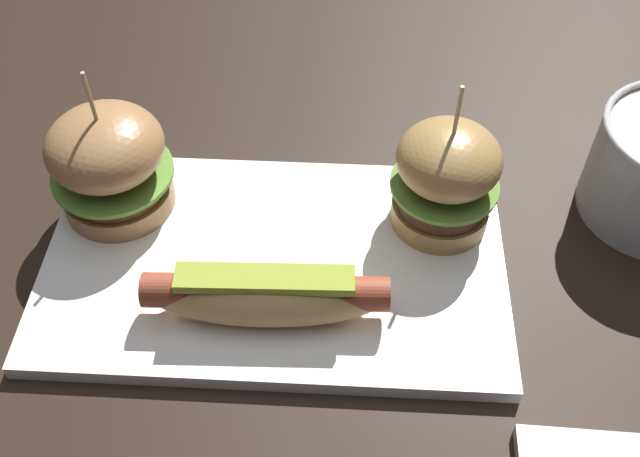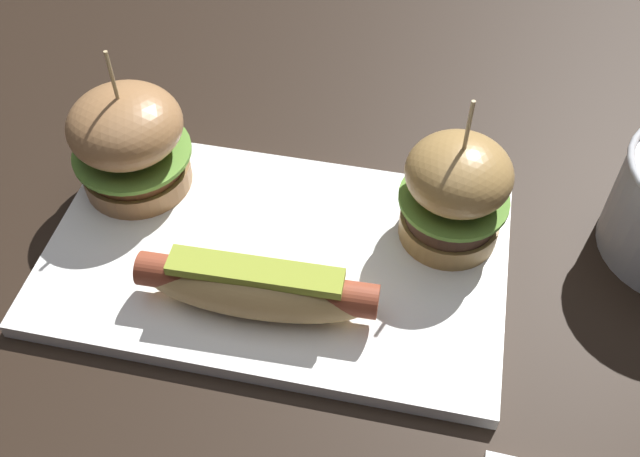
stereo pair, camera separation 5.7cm
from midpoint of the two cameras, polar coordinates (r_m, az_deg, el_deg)
The scene contains 5 objects.
ground_plane at distance 0.62m, azimuth -0.80°, elevation -2.88°, with size 3.00×3.00×0.00m, color black.
platter_main at distance 0.61m, azimuth -0.80°, elevation -2.48°, with size 0.38×0.23×0.01m, color white.
hot_dog at distance 0.56m, azimuth -1.80°, elevation -4.78°, with size 0.19×0.05×0.05m.
slider_left at distance 0.64m, azimuth -12.15°, elevation 6.51°, with size 0.10×0.10×0.14m.
slider_right at distance 0.60m, azimuth 13.16°, elevation 2.61°, with size 0.09×0.09×0.14m.
Camera 2 is at (0.11, -0.36, 0.49)m, focal length 41.21 mm.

